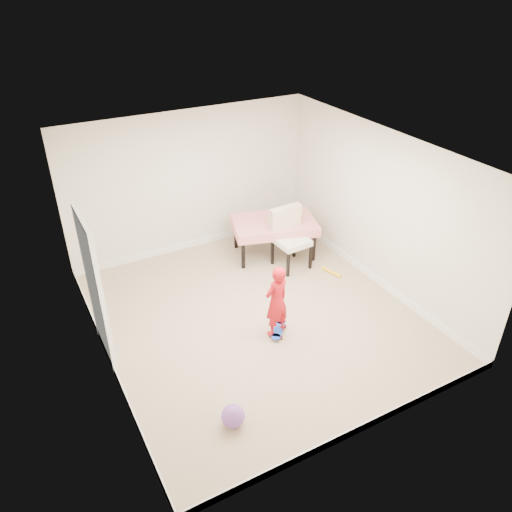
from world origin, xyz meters
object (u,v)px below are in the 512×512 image
dining_table (274,237)px  dining_chair (292,240)px  skateboard (278,331)px  child (276,303)px  balloon (233,416)px

dining_table → dining_chair: bearing=-67.7°
skateboard → child: size_ratio=0.44×
dining_chair → child: size_ratio=0.97×
skateboard → child: (-0.05, -0.01, 0.52)m
skateboard → child: bearing=143.2°
skateboard → balloon: (-1.33, -1.19, 0.10)m
skateboard → child: child is taller
dining_table → child: bearing=-102.8°
child → balloon: (-1.28, -1.18, -0.42)m
dining_table → balloon: (-2.42, -3.21, -0.20)m
dining_table → dining_chair: (0.05, -0.53, 0.20)m
dining_table → child: (-1.15, -2.02, 0.22)m
skateboard → dining_table: bearing=13.6°
dining_chair → skateboard: 1.94m
child → balloon: 1.79m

